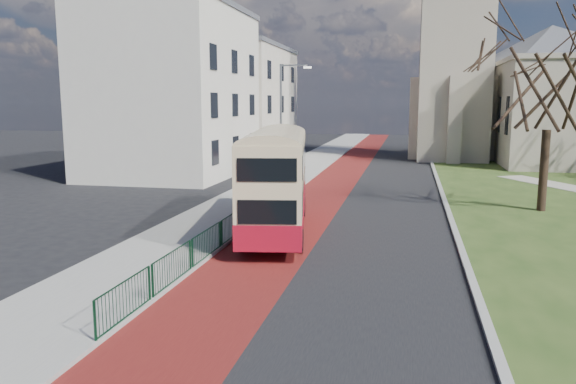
# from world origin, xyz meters

# --- Properties ---
(ground) EXTENTS (160.00, 160.00, 0.00)m
(ground) POSITION_xyz_m (0.00, 0.00, 0.00)
(ground) COLOR black
(ground) RESTS_ON ground
(road_carriageway) EXTENTS (9.00, 120.00, 0.01)m
(road_carriageway) POSITION_xyz_m (1.50, 20.00, 0.01)
(road_carriageway) COLOR black
(road_carriageway) RESTS_ON ground
(bus_lane) EXTENTS (3.40, 120.00, 0.01)m
(bus_lane) POSITION_xyz_m (-1.20, 20.00, 0.01)
(bus_lane) COLOR #591414
(bus_lane) RESTS_ON ground
(pavement_west) EXTENTS (4.00, 120.00, 0.12)m
(pavement_west) POSITION_xyz_m (-5.00, 20.00, 0.06)
(pavement_west) COLOR gray
(pavement_west) RESTS_ON ground
(kerb_west) EXTENTS (0.25, 120.00, 0.13)m
(kerb_west) POSITION_xyz_m (-3.00, 20.00, 0.07)
(kerb_west) COLOR #999993
(kerb_west) RESTS_ON ground
(kerb_east) EXTENTS (0.25, 80.00, 0.13)m
(kerb_east) POSITION_xyz_m (6.10, 22.00, 0.07)
(kerb_east) COLOR #999993
(kerb_east) RESTS_ON ground
(pedestrian_railing) EXTENTS (0.07, 24.00, 1.12)m
(pedestrian_railing) POSITION_xyz_m (-2.95, 4.00, 0.55)
(pedestrian_railing) COLOR #0B331C
(pedestrian_railing) RESTS_ON ground
(gothic_church) EXTENTS (16.38, 18.00, 40.00)m
(gothic_church) POSITION_xyz_m (12.56, 38.00, 13.13)
(gothic_church) COLOR #A19482
(gothic_church) RESTS_ON ground
(street_block_near) EXTENTS (10.30, 14.30, 13.00)m
(street_block_near) POSITION_xyz_m (-14.00, 22.00, 6.51)
(street_block_near) COLOR silver
(street_block_near) RESTS_ON ground
(street_block_far) EXTENTS (10.30, 16.30, 11.50)m
(street_block_far) POSITION_xyz_m (-14.00, 38.00, 5.76)
(street_block_far) COLOR beige
(street_block_far) RESTS_ON ground
(streetlamp) EXTENTS (2.13, 0.18, 8.00)m
(streetlamp) POSITION_xyz_m (-4.35, 18.00, 4.59)
(streetlamp) COLOR gray
(streetlamp) RESTS_ON pavement_west
(bus) EXTENTS (4.13, 10.58, 4.32)m
(bus) POSITION_xyz_m (-1.53, 4.21, 2.46)
(bus) COLOR maroon
(bus) RESTS_ON ground
(winter_tree_near) EXTENTS (7.60, 7.60, 10.79)m
(winter_tree_near) POSITION_xyz_m (10.84, 11.67, 7.52)
(winter_tree_near) COLOR black
(winter_tree_near) RESTS_ON grass_green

